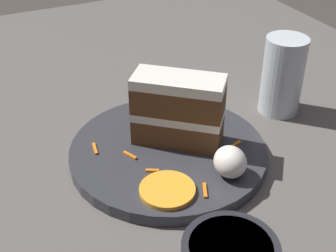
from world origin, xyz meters
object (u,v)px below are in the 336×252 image
Objects in this scene: cream_dollop at (230,162)px; orange_garnish at (167,190)px; cake_slice at (178,110)px; drinking_glass at (282,80)px; plate at (168,152)px.

cream_dollop is 0.09m from orange_garnish.
cake_slice is 1.84× the size of orange_garnish.
cream_dollop is 0.36× the size of drinking_glass.
drinking_glass reaches higher than orange_garnish.
plate is 3.95× the size of orange_garnish.
cake_slice reaches higher than cream_dollop.
cake_slice is 1.02× the size of drinking_glass.
plate is at bearing -152.79° from cream_dollop.
orange_garnish is (-0.00, -0.08, -0.02)m from cream_dollop.
cake_slice reaches higher than plate.
plate is 2.14× the size of cake_slice.
cake_slice is at bearing -165.34° from cream_dollop.
cream_dollop is 0.65× the size of orange_garnish.
drinking_glass reaches higher than cream_dollop.
cream_dollop is at bearing -53.97° from drinking_glass.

